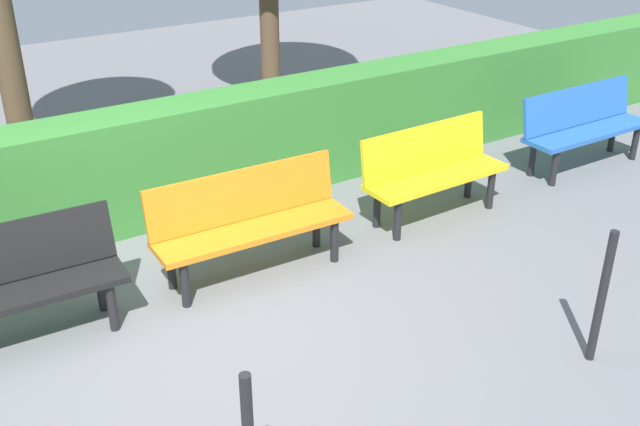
# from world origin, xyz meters

# --- Properties ---
(ground_plane) EXTENTS (19.02, 19.02, 0.00)m
(ground_plane) POSITION_xyz_m (0.00, 0.00, 0.00)
(ground_plane) COLOR slate
(bench_blue) EXTENTS (1.61, 0.47, 0.86)m
(bench_blue) POSITION_xyz_m (-4.92, -0.69, 0.48)
(bench_blue) COLOR blue
(bench_blue) RESTS_ON ground_plane
(bench_yellow) EXTENTS (1.46, 0.49, 0.86)m
(bench_yellow) POSITION_xyz_m (-2.76, -0.64, 0.48)
(bench_yellow) COLOR yellow
(bench_yellow) RESTS_ON ground_plane
(bench_orange) EXTENTS (1.65, 0.50, 0.86)m
(bench_orange) POSITION_xyz_m (-0.84, -0.63, 0.48)
(bench_orange) COLOR orange
(bench_orange) RESTS_ON ground_plane
(bench_black) EXTENTS (1.56, 0.53, 0.86)m
(bench_black) POSITION_xyz_m (1.01, -0.67, 0.48)
(bench_black) COLOR black
(bench_black) RESTS_ON ground_plane
(hedge_row) EXTENTS (15.02, 0.53, 1.07)m
(hedge_row) POSITION_xyz_m (-0.90, -1.97, 0.54)
(hedge_row) COLOR #387F33
(hedge_row) RESTS_ON ground_plane
(railing_post_mid) EXTENTS (0.06, 0.06, 1.00)m
(railing_post_mid) POSITION_xyz_m (-2.27, 1.67, 0.50)
(railing_post_mid) COLOR black
(railing_post_mid) RESTS_ON ground_plane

